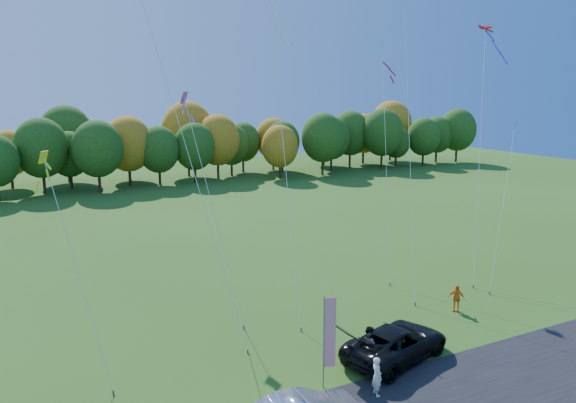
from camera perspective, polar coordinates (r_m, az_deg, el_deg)
name	(u,v)px	position (r m, az deg, el deg)	size (l,w,h in m)	color
ground	(347,371)	(27.50, 6.01, -16.74)	(160.00, 160.00, 0.00)	#2C5215
tree_line	(118,188)	(77.43, -16.91, 1.34)	(116.00, 12.00, 10.00)	#1E4711
black_suv	(396,343)	(28.57, 10.95, -13.90)	(2.75, 5.97, 1.66)	black
person_tailgate_a	(377,376)	(25.41, 9.01, -17.13)	(0.63, 0.42, 1.74)	white
person_tailgate_b	(369,345)	(27.84, 8.26, -14.25)	(0.92, 0.72, 1.90)	gray
person_east	(456,298)	(34.99, 16.72, -9.38)	(0.94, 0.39, 1.61)	orange
feather_flag	(329,331)	(25.00, 4.14, -13.03)	(0.55, 0.19, 4.27)	#999999
kite_delta_blue	(169,90)	(30.44, -12.02, 11.05)	(5.35, 11.91, 26.69)	#4C3F33
kite_parafoil_orange	(408,96)	(39.62, 12.07, 10.46)	(9.00, 12.19, 25.38)	#4C3F33
kite_delta_red	(283,140)	(33.08, -0.48, 6.23)	(3.43, 9.52, 20.26)	#4C3F33
kite_parafoil_rainbow	(480,146)	(42.88, 18.93, 5.38)	(9.17, 8.38, 18.08)	#4C3F33
kite_diamond_yellow	(76,266)	(27.52, -20.76, -6.14)	(2.12, 6.87, 10.31)	#4C3F33
kite_diamond_white	(386,164)	(40.68, 9.95, 3.73)	(4.74, 7.74, 15.69)	#4C3F33
kite_diamond_pink	(211,200)	(33.40, -7.86, 0.19)	(1.28, 8.87, 13.13)	#4C3F33
kite_diamond_blue_low	(503,206)	(39.99, 20.98, -0.38)	(5.35, 3.75, 10.93)	#4C3F33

